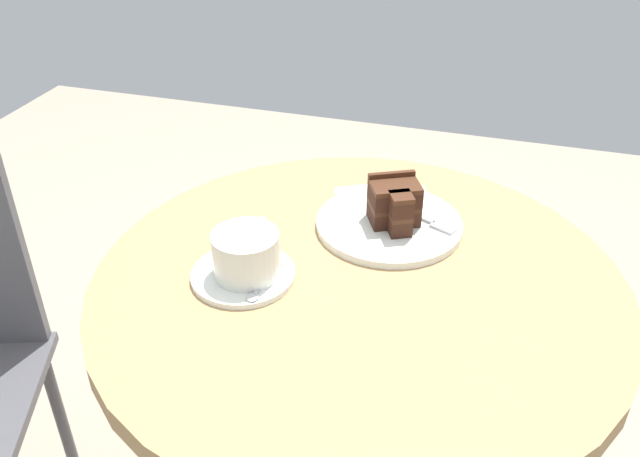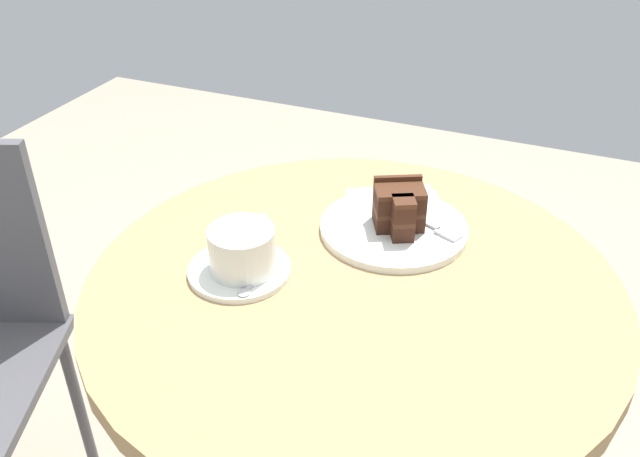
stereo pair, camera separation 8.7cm
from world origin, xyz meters
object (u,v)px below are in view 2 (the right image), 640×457
Objects in this scene: teaspoon at (255,283)px; cake_slice at (400,208)px; napkin at (395,212)px; saucer at (240,270)px; cake_plate at (394,228)px; coffee_cup at (243,248)px; fork at (428,224)px.

cake_slice is at bearing 154.38° from teaspoon.
teaspoon is 0.30m from napkin.
saucer is 0.29m from napkin.
saucer is at bearing 137.89° from cake_plate.
coffee_cup reaches higher than saucer.
saucer reaches higher than napkin.
cake_slice is 0.06m from fork.
teaspoon is at bearing 148.31° from cake_plate.
cake_slice is at bearing -43.80° from saucer.
coffee_cup is 1.35× the size of teaspoon.
cake_slice is at bearing -42.97° from coffee_cup.
saucer is at bearing -112.67° from fork.
coffee_cup is 0.29m from napkin.
fork is at bearing -46.75° from saucer.
napkin is at bearing -32.77° from saucer.
napkin is at bearing 14.13° from cake_plate.
cake_slice reaches higher than fork.
saucer is 0.26m from cake_plate.
napkin is at bearing 164.12° from teaspoon.
cake_plate is 0.04m from cake_slice.
coffee_cup is 0.58× the size of napkin.
fork reaches higher than saucer.
coffee_cup is at bearing 148.19° from napkin.
cake_plate is at bearing 156.20° from teaspoon.
coffee_cup is 0.30m from fork.
cake_plate is (0.22, -0.13, -0.01)m from teaspoon.
saucer is at bearing 106.14° from coffee_cup.
fork is at bearing 149.89° from teaspoon.
teaspoon is at bearing -124.49° from saucer.
cake_slice reaches higher than napkin.
fork is (0.02, -0.04, -0.03)m from cake_slice.
fork reaches higher than cake_plate.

